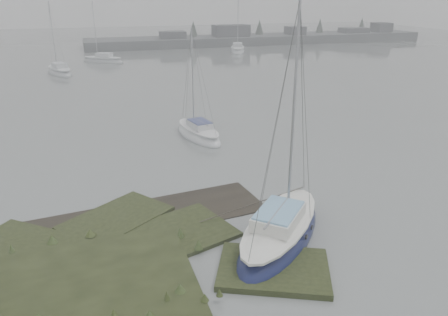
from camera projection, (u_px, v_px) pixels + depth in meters
ground at (136, 88)px, 40.98m from camera, size 160.00×160.00×0.00m
far_shoreline at (266, 38)px, 76.77m from camera, size 60.00×8.00×4.15m
sailboat_main at (280, 234)px, 15.69m from camera, size 5.85×5.98×8.89m
sailboat_white at (199, 134)px, 26.98m from camera, size 2.58×5.21×7.03m
sailboat_far_a at (60, 72)px, 47.74m from camera, size 3.60×6.05×8.12m
sailboat_far_b at (238, 50)px, 65.30m from camera, size 4.14×6.61×8.86m
sailboat_far_c at (103, 61)px, 55.56m from camera, size 5.68×4.75×7.96m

